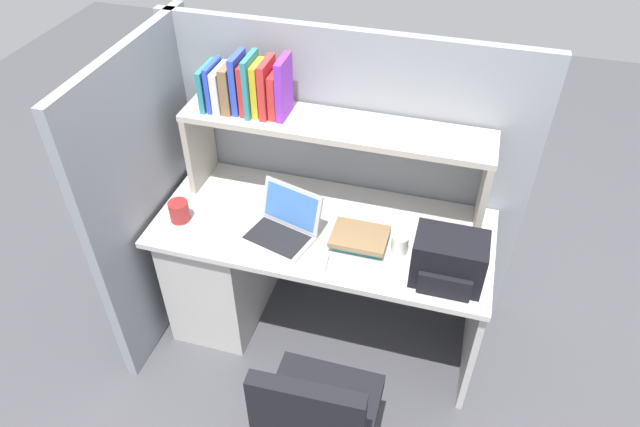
{
  "coord_description": "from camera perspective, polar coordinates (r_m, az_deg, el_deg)",
  "views": [
    {
      "loc": [
        0.54,
        -1.96,
        2.54
      ],
      "look_at": [
        0.0,
        -0.05,
        0.85
      ],
      "focal_mm": 32.16,
      "sensor_mm": 36.0,
      "label": 1
    }
  ],
  "objects": [
    {
      "name": "ground_plane",
      "position": [
        3.25,
        0.25,
        -10.94
      ],
      "size": [
        8.0,
        8.0,
        0.0
      ],
      "primitive_type": "plane",
      "color": "#4C4C51"
    },
    {
      "name": "desk",
      "position": [
        3.04,
        -6.83,
        -4.52
      ],
      "size": [
        1.6,
        0.7,
        0.73
      ],
      "color": "silver",
      "rests_on": "ground_plane"
    },
    {
      "name": "cubicle_partition_rear",
      "position": [
        2.98,
        2.26,
        4.05
      ],
      "size": [
        1.84,
        0.05,
        1.55
      ],
      "primitive_type": "cube",
      "color": "gray",
      "rests_on": "ground_plane"
    },
    {
      "name": "cubicle_partition_left",
      "position": [
        2.95,
        -16.11,
        1.81
      ],
      "size": [
        0.05,
        1.06,
        1.55
      ],
      "primitive_type": "cube",
      "color": "gray",
      "rests_on": "ground_plane"
    },
    {
      "name": "overhead_hutch",
      "position": [
        2.66,
        1.48,
        7.18
      ],
      "size": [
        1.44,
        0.28,
        0.45
      ],
      "color": "#B3A99C",
      "rests_on": "desk"
    },
    {
      "name": "reference_books_on_shelf",
      "position": [
        2.67,
        -7.31,
        12.38
      ],
      "size": [
        0.4,
        0.19,
        0.28
      ],
      "color": "teal",
      "rests_on": "overhead_hutch"
    },
    {
      "name": "laptop",
      "position": [
        2.65,
        -3.7,
        -1.27
      ],
      "size": [
        0.37,
        0.34,
        0.22
      ],
      "color": "#B7BABF",
      "rests_on": "desk"
    },
    {
      "name": "backpack",
      "position": [
        2.46,
        12.67,
        -4.6
      ],
      "size": [
        0.3,
        0.23,
        0.23
      ],
      "color": "black",
      "rests_on": "desk"
    },
    {
      "name": "computer_mouse",
      "position": [
        2.53,
        0.08,
        -4.77
      ],
      "size": [
        0.07,
        0.11,
        0.03
      ],
      "primitive_type": "cube",
      "rotation": [
        0.0,
        0.0,
        0.1
      ],
      "color": "silver",
      "rests_on": "desk"
    },
    {
      "name": "paper_cup",
      "position": [
        2.59,
        7.95,
        -3.01
      ],
      "size": [
        0.08,
        0.08,
        0.09
      ],
      "primitive_type": "cylinder",
      "color": "white",
      "rests_on": "desk"
    },
    {
      "name": "snack_canister",
      "position": [
        2.81,
        -13.83,
        0.23
      ],
      "size": [
        0.1,
        0.1,
        0.1
      ],
      "primitive_type": "cylinder",
      "color": "maroon",
      "rests_on": "desk"
    },
    {
      "name": "desk_book_stack",
      "position": [
        2.61,
        4.02,
        -2.55
      ],
      "size": [
        0.25,
        0.19,
        0.06
      ],
      "color": "teal",
      "rests_on": "desk"
    }
  ]
}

